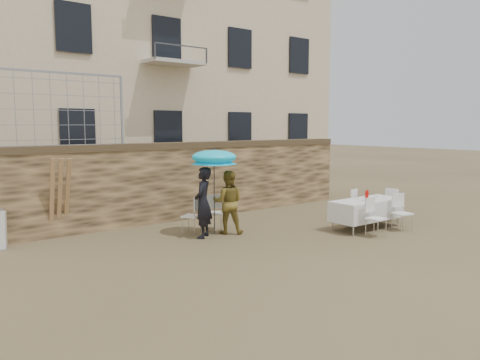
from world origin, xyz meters
TOP-DOWN VIEW (x-y plane):
  - ground at (0.00, 0.00)m, footprint 80.00×80.00m
  - stone_wall at (0.00, 5.00)m, footprint 13.00×0.50m
  - apartment_building at (0.00, 12.00)m, footprint 20.00×8.00m
  - chain_link_fence at (-3.00, 5.00)m, footprint 3.20×0.06m
  - man_suit at (-0.41, 2.62)m, footprint 0.75×0.73m
  - woman_dress at (0.34, 2.62)m, footprint 0.99×0.96m
  - umbrella at (-0.01, 2.72)m, footprint 1.16×1.16m
  - couple_chair_left at (-0.41, 3.17)m, footprint 0.66×0.66m
  - couple_chair_right at (0.29, 3.17)m, footprint 0.67×0.67m
  - banquet_table at (3.62, 0.86)m, footprint 2.10×0.85m
  - soda_bottle at (3.42, 0.71)m, footprint 0.09×0.09m
  - table_chair_front_left at (3.02, 0.11)m, footprint 0.51×0.51m
  - table_chair_front_right at (4.12, 0.11)m, footprint 0.58×0.58m
  - table_chair_back at (3.82, 1.66)m, footprint 0.58×0.58m
  - table_chair_side at (5.02, 0.96)m, footprint 0.53×0.53m
  - wood_planks at (-3.08, 4.62)m, footprint 0.70×0.20m

SIDE VIEW (x-z plane):
  - ground at x=0.00m, z-range 0.00..0.00m
  - couple_chair_left at x=-0.41m, z-range 0.00..0.96m
  - couple_chair_right at x=0.29m, z-range 0.00..0.96m
  - table_chair_front_left at x=3.02m, z-range 0.00..0.96m
  - table_chair_front_right at x=4.12m, z-range 0.00..0.96m
  - table_chair_back at x=3.82m, z-range 0.00..0.96m
  - table_chair_side at x=5.02m, z-range 0.00..0.96m
  - banquet_table at x=3.62m, z-range 0.34..1.12m
  - woman_dress at x=0.34m, z-range 0.00..1.60m
  - man_suit at x=-0.41m, z-range 0.00..1.73m
  - soda_bottle at x=3.42m, z-range 0.77..1.04m
  - wood_planks at x=-3.08m, z-range 0.00..2.00m
  - stone_wall at x=0.00m, z-range 0.00..2.20m
  - umbrella at x=-0.01m, z-range 0.89..2.89m
  - chain_link_fence at x=-3.00m, z-range 2.20..4.00m
  - apartment_building at x=0.00m, z-range 0.00..15.00m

